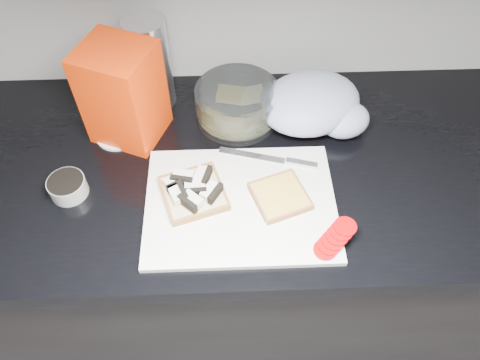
% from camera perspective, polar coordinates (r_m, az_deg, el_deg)
% --- Properties ---
extents(base_cabinet, '(3.50, 0.60, 0.86)m').
position_cam_1_polar(base_cabinet, '(1.46, -0.86, -9.55)').
color(base_cabinet, black).
rests_on(base_cabinet, ground).
extents(countertop, '(3.50, 0.64, 0.04)m').
position_cam_1_polar(countertop, '(1.08, -1.14, 1.67)').
color(countertop, black).
rests_on(countertop, base_cabinet).
extents(cutting_board, '(0.40, 0.30, 0.01)m').
position_cam_1_polar(cutting_board, '(0.99, 0.07, -2.93)').
color(cutting_board, white).
rests_on(cutting_board, countertop).
extents(bread_left, '(0.16, 0.16, 0.04)m').
position_cam_1_polar(bread_left, '(0.99, -5.79, -1.39)').
color(bread_left, beige).
rests_on(bread_left, cutting_board).
extents(bread_right, '(0.14, 0.14, 0.02)m').
position_cam_1_polar(bread_right, '(0.99, 4.90, -1.96)').
color(bread_right, beige).
rests_on(bread_right, cutting_board).
extents(tomato_slices, '(0.10, 0.10, 0.02)m').
position_cam_1_polar(tomato_slices, '(0.94, 11.52, -6.97)').
color(tomato_slices, '#B20407').
rests_on(tomato_slices, cutting_board).
extents(knife, '(0.22, 0.08, 0.01)m').
position_cam_1_polar(knife, '(1.05, 4.92, 2.45)').
color(knife, '#B9B9BE').
rests_on(knife, cutting_board).
extents(seed_tub, '(0.08, 0.08, 0.04)m').
position_cam_1_polar(seed_tub, '(1.06, -20.29, -0.71)').
color(seed_tub, '#969B9B').
rests_on(seed_tub, countertop).
extents(tub_lid, '(0.12, 0.12, 0.01)m').
position_cam_1_polar(tub_lid, '(1.16, -14.65, 5.45)').
color(tub_lid, white).
rests_on(tub_lid, countertop).
extents(glass_bowl, '(0.20, 0.20, 0.08)m').
position_cam_1_polar(glass_bowl, '(1.14, -0.34, 9.26)').
color(glass_bowl, silver).
rests_on(glass_bowl, countertop).
extents(bread_bag, '(0.19, 0.18, 0.23)m').
position_cam_1_polar(bread_bag, '(1.08, -14.05, 10.18)').
color(bread_bag, '#FC3304').
rests_on(bread_bag, countertop).
extents(steel_canister, '(0.10, 0.10, 0.23)m').
position_cam_1_polar(steel_canister, '(1.15, -10.87, 13.79)').
color(steel_canister, silver).
rests_on(steel_canister, countertop).
extents(grocery_bag, '(0.30, 0.27, 0.11)m').
position_cam_1_polar(grocery_bag, '(1.13, 9.12, 9.00)').
color(grocery_bag, '#AEBCD7').
rests_on(grocery_bag, countertop).
extents(whole_tomatoes, '(0.11, 0.06, 0.06)m').
position_cam_1_polar(whole_tomatoes, '(1.12, 10.87, 6.47)').
color(whole_tomatoes, '#B20407').
rests_on(whole_tomatoes, countertop).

